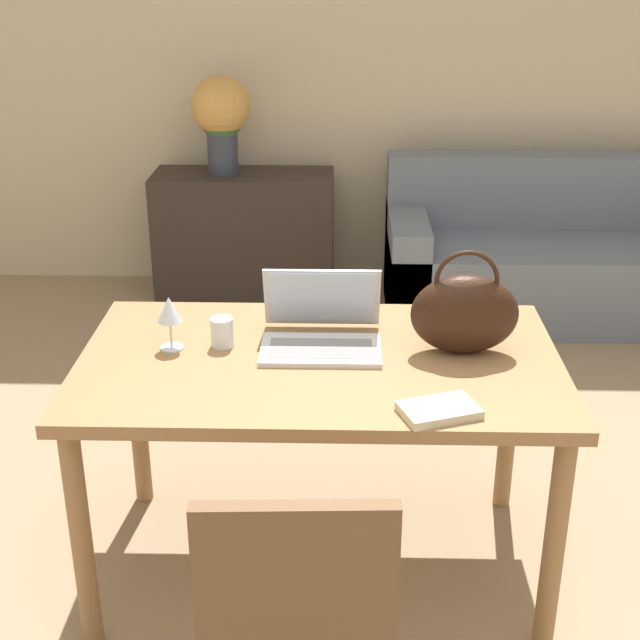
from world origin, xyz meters
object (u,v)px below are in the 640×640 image
object	(u,v)px
laptop	(321,325)
drinking_glass	(222,332)
wine_glass	(169,312)
couch	(553,261)
chair	(297,615)
handbag	(465,313)
flower_vase	(221,115)

from	to	relation	value
laptop	drinking_glass	bearing A→B (deg)	-174.00
drinking_glass	wine_glass	size ratio (longest dim) A/B	0.54
laptop	wine_glass	size ratio (longest dim) A/B	2.15
couch	laptop	distance (m)	2.47
chair	laptop	world-z (taller)	laptop
handbag	flower_vase	bearing A→B (deg)	113.21
laptop	wine_glass	world-z (taller)	laptop
chair	laptop	size ratio (longest dim) A/B	2.44
laptop	flower_vase	bearing A→B (deg)	104.37
laptop	wine_glass	xyz separation A→B (m)	(-0.45, -0.05, 0.06)
couch	drinking_glass	distance (m)	2.65
chair	flower_vase	bearing A→B (deg)	97.48
drinking_glass	handbag	world-z (taller)	handbag
laptop	handbag	world-z (taller)	handbag
wine_glass	handbag	size ratio (longest dim) A/B	0.52
wine_glass	handbag	world-z (taller)	handbag
laptop	handbag	distance (m)	0.43
wine_glass	couch	bearing A→B (deg)	52.48
couch	flower_vase	distance (m)	1.95
handbag	flower_vase	distance (m)	2.58
drinking_glass	wine_glass	bearing A→B (deg)	-171.43
wine_glass	handbag	xyz separation A→B (m)	(0.87, -0.00, 0.01)
flower_vase	handbag	bearing A→B (deg)	-66.79
flower_vase	chair	bearing A→B (deg)	-80.11
wine_glass	handbag	distance (m)	0.87
wine_glass	laptop	bearing A→B (deg)	6.87
handbag	chair	bearing A→B (deg)	-118.34
flower_vase	drinking_glass	bearing A→B (deg)	-82.88
laptop	drinking_glass	xyz separation A→B (m)	(-0.30, -0.03, -0.01)
couch	flower_vase	size ratio (longest dim) A/B	3.40
handbag	flower_vase	size ratio (longest dim) A/B	0.61
chair	drinking_glass	distance (m)	0.96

